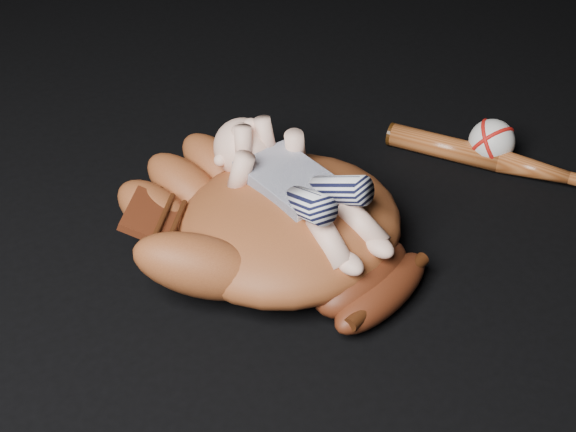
# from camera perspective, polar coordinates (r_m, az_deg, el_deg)

# --- Properties ---
(baseball_glove) EXTENTS (0.60, 0.63, 0.16)m
(baseball_glove) POSITION_cam_1_polar(r_m,az_deg,el_deg) (1.19, 0.08, 0.00)
(baseball_glove) COLOR brown
(baseball_glove) RESTS_ON ground
(newborn_baby) EXTENTS (0.23, 0.38, 0.14)m
(newborn_baby) POSITION_cam_1_polar(r_m,az_deg,el_deg) (1.16, 0.99, 2.14)
(newborn_baby) COLOR beige
(newborn_baby) RESTS_ON baseball_glove
(baseball_bat) EXTENTS (0.31, 0.38, 0.04)m
(baseball_bat) POSITION_cam_1_polar(r_m,az_deg,el_deg) (1.45, 15.74, 3.57)
(baseball_bat) COLOR brown
(baseball_bat) RESTS_ON ground
(baseball) EXTENTS (0.11, 0.11, 0.08)m
(baseball) POSITION_cam_1_polar(r_m,az_deg,el_deg) (1.46, 14.29, 5.13)
(baseball) COLOR silver
(baseball) RESTS_ON ground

